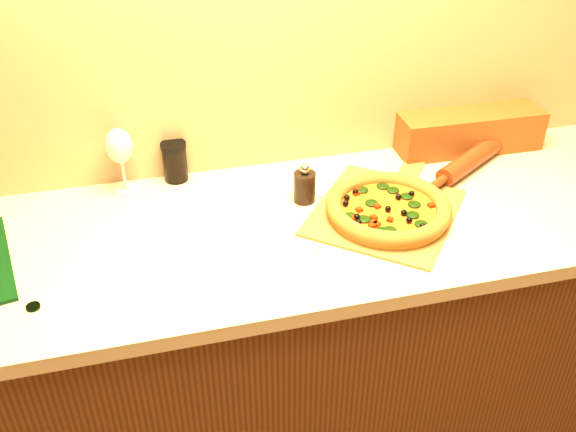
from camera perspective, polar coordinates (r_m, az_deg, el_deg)
The scene contains 10 objects.
cabinet at distance 2.00m, azimuth 1.27°, elevation -11.64°, with size 2.80×0.65×0.86m, color #43230E.
countertop at distance 1.70m, azimuth 1.46°, elevation -1.04°, with size 2.84×0.68×0.04m, color beige.
pizza_peel at distance 1.75m, azimuth 8.74°, elevation 0.60°, with size 0.52×0.54×0.01m.
pizza at distance 1.71m, azimuth 8.90°, elevation 0.68°, with size 0.33×0.33×0.05m.
bottle_cap at distance 1.53m, azimuth -21.71°, elevation -7.50°, with size 0.03×0.03×0.01m, color black.
pepper_grinder at distance 1.75m, azimuth 1.48°, elevation 2.70°, with size 0.06×0.06×0.11m.
rolling_pin at distance 1.98m, azimuth 15.90°, elevation 4.77°, with size 0.37×0.25×0.06m.
bread_bag at distance 2.09m, azimuth 15.72°, elevation 7.41°, with size 0.45×0.15×0.12m, color brown.
wine_glass at distance 1.81m, azimuth -14.76°, elevation 5.89°, with size 0.08×0.08×0.19m.
dark_jar at distance 1.87m, azimuth -10.02°, elevation 4.81°, with size 0.07×0.07×0.12m.
Camera 1 is at (-0.38, 0.09, 1.86)m, focal length 40.00 mm.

